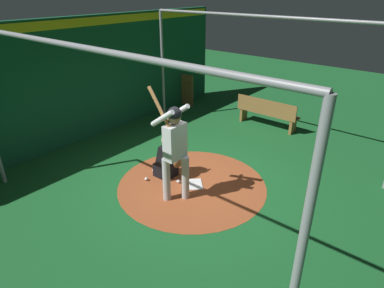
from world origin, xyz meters
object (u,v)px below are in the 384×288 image
object	(u,v)px
home_plate	(192,184)
bench	(267,112)
baseball_0	(146,179)
batter	(175,145)
catcher	(167,160)
baseball_1	(154,170)
baseball_2	(178,181)
bat_rack	(185,90)

from	to	relation	value
home_plate	bench	bearing A→B (deg)	95.02
bench	baseball_0	distance (m)	4.37
batter	bench	distance (m)	4.47
home_plate	batter	size ratio (longest dim) A/B	0.19
catcher	bench	size ratio (longest dim) A/B	0.54
baseball_0	bench	bearing A→B (deg)	83.11
catcher	bench	bearing A→B (deg)	85.49
catcher	baseball_0	size ratio (longest dim) A/B	13.31
home_plate	baseball_1	world-z (taller)	baseball_1
baseball_0	baseball_2	world-z (taller)	same
baseball_0	baseball_1	xyz separation A→B (m)	(-0.14, 0.36, 0.00)
bat_rack	baseball_1	world-z (taller)	bat_rack
baseball_2	bench	bearing A→B (deg)	91.06
home_plate	baseball_2	xyz separation A→B (m)	(-0.26, -0.14, 0.03)
home_plate	baseball_0	size ratio (longest dim) A/B	5.68
home_plate	catcher	size ratio (longest dim) A/B	0.43
catcher	baseball_2	distance (m)	0.52
catcher	bat_rack	bearing A→B (deg)	125.94
baseball_1	bench	bearing A→B (deg)	80.54
bat_rack	bench	xyz separation A→B (m)	(3.21, -0.11, -0.04)
bat_rack	batter	bearing A→B (deg)	-51.38
bat_rack	baseball_2	distance (m)	5.25
baseball_2	catcher	bearing A→B (deg)	169.20
batter	bench	size ratio (longest dim) A/B	1.20
home_plate	bat_rack	bearing A→B (deg)	131.98
home_plate	baseball_0	world-z (taller)	baseball_0
home_plate	baseball_1	xyz separation A→B (m)	(-1.00, -0.13, 0.03)
batter	baseball_2	xyz separation A→B (m)	(-0.32, 0.43, -1.12)
catcher	bat_rack	world-z (taller)	bat_rack
baseball_0	baseball_1	world-z (taller)	same
baseball_1	batter	bearing A→B (deg)	-22.44
bench	baseball_0	xyz separation A→B (m)	(-0.52, -4.32, -0.41)
batter	bat_rack	bearing A→B (deg)	128.62
baseball_0	baseball_2	size ratio (longest dim) A/B	1.00
baseball_0	baseball_1	size ratio (longest dim) A/B	1.00
catcher	baseball_0	bearing A→B (deg)	-116.49
home_plate	bench	size ratio (longest dim) A/B	0.23
catcher	baseball_0	distance (m)	0.59
baseball_1	baseball_2	size ratio (longest dim) A/B	1.00
batter	baseball_0	xyz separation A→B (m)	(-0.92, 0.07, -1.12)
baseball_0	baseball_2	distance (m)	0.70
catcher	baseball_0	xyz separation A→B (m)	(-0.22, -0.43, -0.35)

